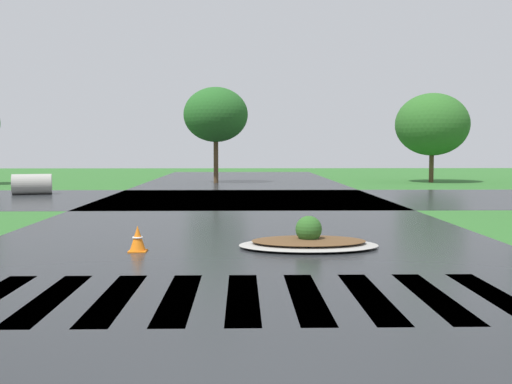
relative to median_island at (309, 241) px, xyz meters
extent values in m
cube|color=#232628|center=(-1.39, 1.59, -0.13)|extent=(11.62, 80.00, 0.01)
cube|color=#232628|center=(-1.39, 13.04, -0.13)|extent=(90.00, 10.46, 0.01)
cube|color=white|center=(-4.09, -4.39, -0.13)|extent=(0.45, 3.10, 0.01)
cube|color=white|center=(-3.19, -4.39, -0.13)|extent=(0.45, 3.10, 0.01)
cube|color=white|center=(-2.29, -4.39, -0.13)|extent=(0.45, 3.10, 0.01)
cube|color=white|center=(-1.39, -4.39, -0.13)|extent=(0.45, 3.10, 0.01)
cube|color=white|center=(-0.49, -4.39, -0.13)|extent=(0.45, 3.10, 0.01)
cube|color=white|center=(0.41, -4.39, -0.13)|extent=(0.45, 3.10, 0.01)
cube|color=white|center=(1.31, -4.39, -0.13)|extent=(0.45, 3.10, 0.01)
cube|color=white|center=(2.21, -4.39, -0.13)|extent=(0.45, 3.10, 0.01)
ellipsoid|color=#9E9B93|center=(0.00, 0.00, -0.08)|extent=(2.95, 1.88, 0.12)
ellipsoid|color=brown|center=(0.00, 0.00, 0.01)|extent=(2.42, 1.54, 0.10)
sphere|color=#2D6023|center=(0.00, 0.00, 0.26)|extent=(0.56, 0.56, 0.56)
cylinder|color=#9E9B93|center=(-10.89, 15.51, 0.32)|extent=(1.89, 1.33, 0.92)
cone|color=orange|center=(-3.52, -0.42, 0.13)|extent=(0.34, 0.34, 0.53)
torus|color=white|center=(-3.52, -0.42, 0.16)|extent=(0.22, 0.22, 0.04)
cube|color=orange|center=(-3.52, -0.42, -0.12)|extent=(0.36, 0.36, 0.03)
cylinder|color=#4C3823|center=(-2.95, 24.58, 1.23)|extent=(0.28, 0.28, 2.73)
ellipsoid|color=#245C22|center=(-2.95, 24.58, 3.93)|extent=(3.82, 3.82, 3.25)
cylinder|color=#4C3823|center=(10.13, 25.04, 0.84)|extent=(0.28, 0.28, 1.96)
ellipsoid|color=#2D6525|center=(10.13, 25.04, 3.38)|extent=(4.44, 4.44, 3.77)
camera|label=1|loc=(-1.40, -13.19, 1.98)|focal=44.39mm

